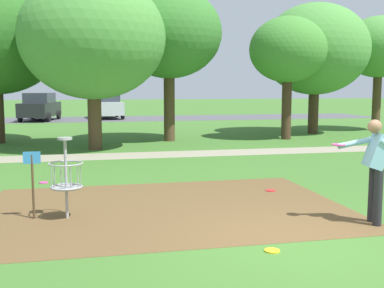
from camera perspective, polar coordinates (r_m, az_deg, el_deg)
name	(u,v)px	position (r m, az deg, el deg)	size (l,w,h in m)	color
ground_plane	(300,241)	(7.22, 12.84, -11.29)	(160.00, 160.00, 0.00)	#3D6B28
dirt_tee_pad	(168,208)	(8.89, -2.88, -7.65)	(6.52, 4.63, 0.01)	brown
disc_golf_basket	(62,175)	(8.33, -15.25, -3.58)	(0.98, 0.58, 1.39)	#9E9EA3
player_throwing	(376,164)	(8.25, 21.10, -2.27)	(1.03, 0.67, 1.71)	#232328
frisbee_near_basket	(272,251)	(6.74, 9.56, -12.46)	(0.21, 0.21, 0.02)	gold
frisbee_by_tee	(44,183)	(11.67, -17.32, -4.42)	(0.21, 0.21, 0.02)	#E53D99
frisbee_mid_grass	(270,191)	(10.44, 9.37, -5.51)	(0.22, 0.22, 0.02)	red
tree_near_left	(288,50)	(20.78, 11.39, 10.92)	(3.24, 3.24, 5.17)	#422D1E
tree_near_right	(315,49)	(23.64, 14.52, 10.89)	(5.03, 5.03, 6.13)	#422D1E
tree_mid_left	(169,34)	(19.82, -2.78, 13.05)	(4.30, 4.30, 6.23)	#4C3823
tree_mid_center	(93,38)	(17.38, -11.78, 12.36)	(5.09, 5.09, 6.12)	#4C3823
tree_mid_right	(379,47)	(26.41, 21.46, 10.69)	(3.64, 3.64, 5.80)	#4C3823
parking_lot_strip	(131,119)	(34.07, -7.34, 3.04)	(36.00, 6.00, 0.01)	#4C4C51
parked_car_leftmost	(40,107)	(33.32, -17.74, 4.27)	(2.56, 4.46, 1.84)	black
parked_car_center_left	(107,105)	(34.47, -10.16, 4.56)	(2.28, 4.35, 1.84)	#B2B7BC
gravel_path	(180,154)	(15.91, -1.47, -1.20)	(40.00, 1.49, 0.00)	gray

